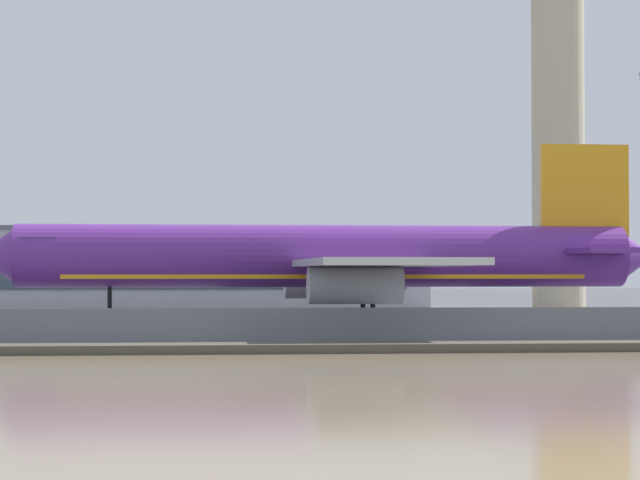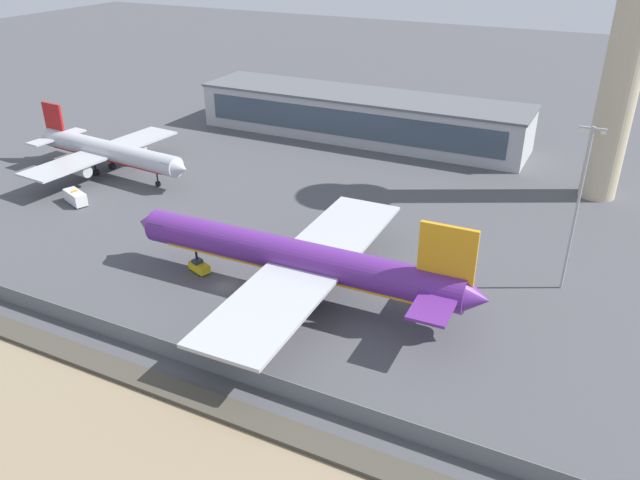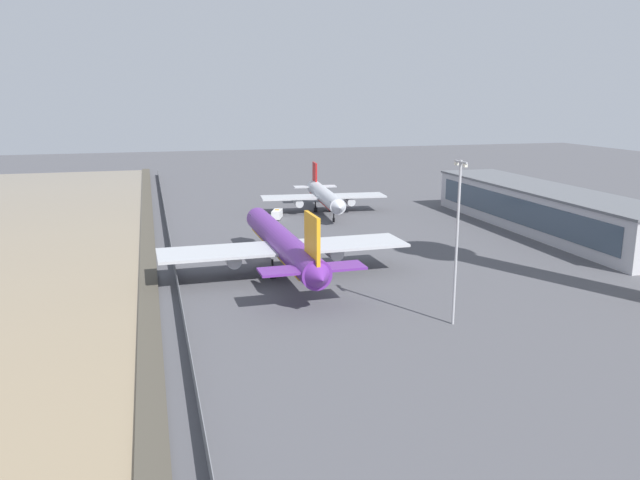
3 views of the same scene
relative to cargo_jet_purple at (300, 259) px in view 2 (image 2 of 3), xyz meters
The scene contains 10 objects.
ground_plane 11.57m from the cargo_jet_purple, 166.17° to the right, with size 500.00×500.00×0.00m, color #4C4C51.
shoreline_seawall 25.53m from the cargo_jet_purple, 113.44° to the right, with size 320.00×3.00×0.50m.
perimeter_fence 21.38m from the cargo_jet_purple, 118.33° to the right, with size 280.00×0.10×2.30m.
cargo_jet_purple is the anchor object (origin of this frame).
passenger_jet_silver 58.71m from the cargo_jet_purple, 157.13° to the left, with size 39.40×33.72×12.04m.
baggage_tug 16.30m from the cargo_jet_purple, behind, with size 3.55×2.57×1.80m.
ops_van 50.25m from the cargo_jet_purple, 169.63° to the left, with size 5.61×3.81×2.48m.
control_tower 66.39m from the cargo_jet_purple, 58.84° to the left, with size 12.43×12.43×50.06m.
terminal_building 68.74m from the cargo_jet_purple, 106.39° to the left, with size 74.89×16.28×9.94m.
apron_light_mast_apron_west 35.95m from the cargo_jet_purple, 29.19° to the left, with size 3.20×0.40×22.43m.
Camera 2 is at (43.40, -59.39, 44.19)m, focal length 35.00 mm.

